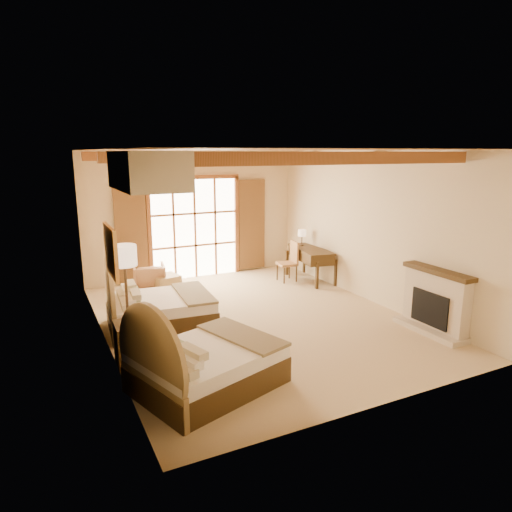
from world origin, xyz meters
TOP-DOWN VIEW (x-y plane):
  - floor at (0.00, 0.00)m, footprint 7.00×7.00m
  - wall_back at (0.00, 3.50)m, footprint 5.50×0.00m
  - wall_left at (-2.75, 0.00)m, footprint 0.00×7.00m
  - wall_right at (2.75, 0.00)m, footprint 0.00×7.00m
  - ceiling at (0.00, 0.00)m, footprint 7.00×7.00m
  - ceiling_beams at (0.00, 0.00)m, footprint 5.39×4.60m
  - french_doors at (0.00, 3.44)m, footprint 3.95×0.08m
  - fireplace at (2.60, -2.00)m, footprint 0.46×1.40m
  - painting at (-2.70, -0.75)m, footprint 0.06×0.95m
  - canopy_valance at (-2.40, -2.00)m, footprint 0.70×1.40m
  - bed_near at (-1.86, -2.06)m, footprint 2.27×1.91m
  - bed_far at (-1.86, 0.43)m, footprint 1.96×1.54m
  - nightstand at (-2.48, -0.89)m, footprint 0.57×0.57m
  - floor_lamp at (-2.50, -0.62)m, footprint 0.38×0.38m
  - armchair at (-1.40, 2.68)m, footprint 0.81×0.82m
  - ottoman at (-1.08, 2.45)m, footprint 0.65×0.65m
  - desk at (2.47, 1.84)m, footprint 0.90×1.61m
  - desk_chair at (1.92, 2.04)m, footprint 0.49×0.49m
  - desk_lamp at (2.46, 2.26)m, footprint 0.20×0.20m

SIDE VIEW (x-z plane):
  - floor at x=0.00m, z-range 0.00..0.00m
  - ottoman at x=-1.08m, z-range 0.00..0.40m
  - desk_chair at x=1.92m, z-range -0.19..0.81m
  - armchair at x=-1.40m, z-range 0.00..0.65m
  - nightstand at x=-2.48m, z-range 0.00..0.65m
  - bed_far at x=-1.86m, z-range -0.24..0.98m
  - bed_near at x=-1.86m, z-range -0.24..0.98m
  - desk at x=2.47m, z-range 0.03..0.85m
  - fireplace at x=2.60m, z-range -0.07..1.09m
  - desk_lamp at x=2.46m, z-range 0.92..1.33m
  - french_doors at x=0.00m, z-range -0.05..2.55m
  - floor_lamp at x=-2.50m, z-range 0.63..2.43m
  - wall_back at x=0.00m, z-range -1.15..4.35m
  - wall_left at x=-2.75m, z-range -1.90..5.10m
  - wall_right at x=2.75m, z-range -1.90..5.10m
  - painting at x=-2.70m, z-range 1.38..2.12m
  - canopy_valance at x=-2.40m, z-range 2.73..3.18m
  - ceiling_beams at x=0.00m, z-range 2.99..3.17m
  - ceiling at x=0.00m, z-range 3.20..3.20m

